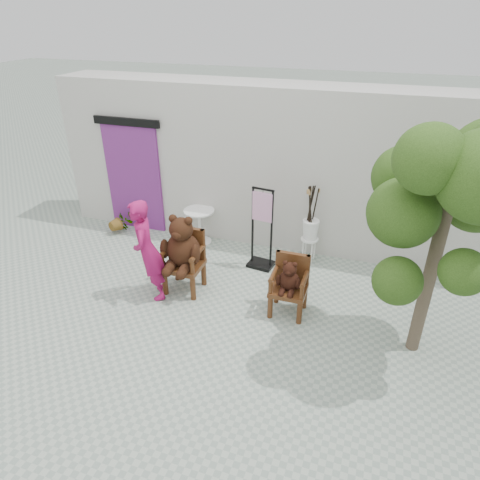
{
  "coord_description": "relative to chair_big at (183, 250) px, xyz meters",
  "views": [
    {
      "loc": [
        1.63,
        -4.56,
        4.17
      ],
      "look_at": [
        -0.22,
        1.03,
        0.95
      ],
      "focal_mm": 32.0,
      "sensor_mm": 36.0,
      "label": 1
    }
  ],
  "objects": [
    {
      "name": "cafe_table",
      "position": [
        -0.39,
        1.58,
        -0.32
      ],
      "size": [
        0.6,
        0.6,
        0.7
      ],
      "rotation": [
        0.0,
        0.0,
        -0.16
      ],
      "color": "white",
      "rests_on": "ground"
    },
    {
      "name": "potted_plant",
      "position": [
        -2.14,
        1.48,
        -0.52
      ],
      "size": [
        0.54,
        0.5,
        0.48
      ],
      "primitive_type": "imported",
      "rotation": [
        0.0,
        0.0,
        -0.39
      ],
      "color": "#1B350E",
      "rests_on": "ground"
    },
    {
      "name": "tree",
      "position": [
        3.68,
        -0.32,
        1.68
      ],
      "size": [
        1.86,
        1.87,
        3.27
      ],
      "rotation": [
        0.0,
        0.0,
        0.06
      ],
      "color": "#413527",
      "rests_on": "ground"
    },
    {
      "name": "person",
      "position": [
        -0.43,
        -0.34,
        0.08
      ],
      "size": [
        0.6,
        0.72,
        1.67
      ],
      "primitive_type": "imported",
      "rotation": [
        0.0,
        0.0,
        -1.18
      ],
      "color": "#9A1353",
      "rests_on": "ground"
    },
    {
      "name": "ground_plane",
      "position": [
        1.1,
        -0.77,
        -0.76
      ],
      "size": [
        60.0,
        60.0,
        0.0
      ],
      "primitive_type": "plane",
      "color": "#95A190",
      "rests_on": "ground"
    },
    {
      "name": "doorway",
      "position": [
        -1.9,
        1.8,
        0.41
      ],
      "size": [
        1.4,
        0.11,
        2.33
      ],
      "color": "#6E2673",
      "rests_on": "ground"
    },
    {
      "name": "display_stand",
      "position": [
        1.01,
        1.1,
        -0.17
      ],
      "size": [
        0.49,
        0.41,
        1.51
      ],
      "rotation": [
        0.0,
        0.0,
        -0.13
      ],
      "color": "black",
      "rests_on": "ground"
    },
    {
      "name": "back_wall",
      "position": [
        1.1,
        2.33,
        0.74
      ],
      "size": [
        9.0,
        1.0,
        3.0
      ],
      "primitive_type": "cube",
      "color": "beige",
      "rests_on": "ground"
    },
    {
      "name": "chair_big",
      "position": [
        0.0,
        0.0,
        0.0
      ],
      "size": [
        0.67,
        0.71,
        1.35
      ],
      "color": "#3C1E0D",
      "rests_on": "ground"
    },
    {
      "name": "chair_small",
      "position": [
        1.76,
        -0.05,
        -0.2
      ],
      "size": [
        0.54,
        0.5,
        0.94
      ],
      "color": "#3C1E0D",
      "rests_on": "ground"
    },
    {
      "name": "stool_bucket",
      "position": [
        1.78,
        1.58,
        -0.11
      ],
      "size": [
        0.32,
        0.32,
        1.46
      ],
      "rotation": [
        0.0,
        0.0,
        -0.13
      ],
      "color": "white",
      "rests_on": "ground"
    }
  ]
}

